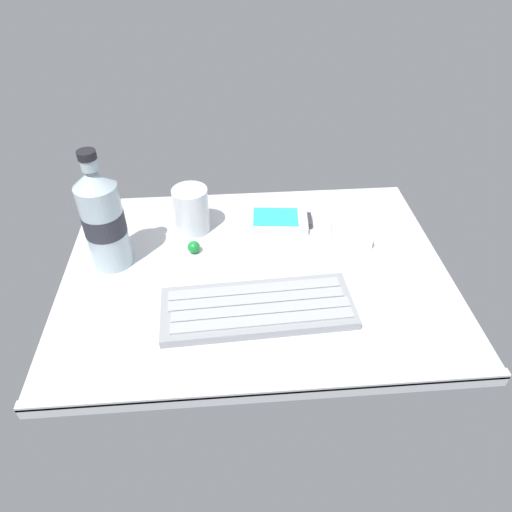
# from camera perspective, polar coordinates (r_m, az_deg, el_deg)

# --- Properties ---
(ground_plane) EXTENTS (0.64, 0.48, 0.03)m
(ground_plane) POSITION_cam_1_polar(r_m,az_deg,el_deg) (0.78, 0.01, -2.36)
(ground_plane) COLOR silver
(keyboard) EXTENTS (0.29, 0.12, 0.02)m
(keyboard) POSITION_cam_1_polar(r_m,az_deg,el_deg) (0.70, 0.20, -6.42)
(keyboard) COLOR #93969B
(keyboard) RESTS_ON ground_plane
(handheld_device) EXTENTS (0.13, 0.09, 0.02)m
(handheld_device) POSITION_cam_1_polar(r_m,az_deg,el_deg) (0.87, 2.55, 4.49)
(handheld_device) COLOR silver
(handheld_device) RESTS_ON ground_plane
(juice_cup) EXTENTS (0.06, 0.06, 0.09)m
(juice_cup) POSITION_cam_1_polar(r_m,az_deg,el_deg) (0.85, -8.00, 5.48)
(juice_cup) COLOR silver
(juice_cup) RESTS_ON ground_plane
(water_bottle) EXTENTS (0.07, 0.07, 0.21)m
(water_bottle) POSITION_cam_1_polar(r_m,az_deg,el_deg) (0.77, -18.42, 4.42)
(water_bottle) COLOR silver
(water_bottle) RESTS_ON ground_plane
(charger_block) EXTENTS (0.08, 0.06, 0.02)m
(charger_block) POSITION_cam_1_polar(r_m,az_deg,el_deg) (0.85, 11.69, 2.70)
(charger_block) COLOR white
(charger_block) RESTS_ON ground_plane
(trackball_mouse) EXTENTS (0.02, 0.02, 0.02)m
(trackball_mouse) POSITION_cam_1_polar(r_m,az_deg,el_deg) (0.81, -7.72, 1.11)
(trackball_mouse) COLOR #198C33
(trackball_mouse) RESTS_ON ground_plane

